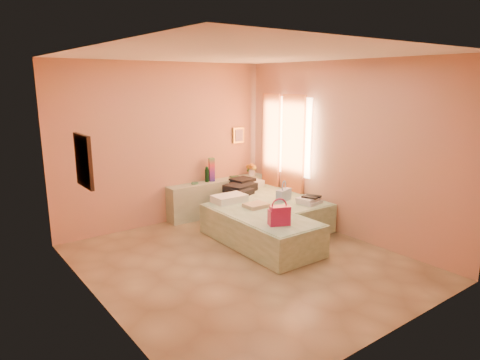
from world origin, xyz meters
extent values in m
plane|color=tan|center=(0.00, 0.00, 0.00)|extent=(4.50, 4.50, 0.00)
cube|color=tan|center=(0.00, 2.25, 1.40)|extent=(4.00, 0.02, 2.80)
cube|color=tan|center=(-2.00, 0.00, 1.40)|extent=(0.02, 4.50, 2.80)
cube|color=tan|center=(2.00, 0.00, 1.40)|extent=(0.02, 4.50, 2.80)
cube|color=white|center=(0.00, 0.00, 2.80)|extent=(4.00, 4.50, 0.02)
cube|color=beige|center=(1.98, 1.25, 1.50)|extent=(0.02, 1.10, 1.40)
cube|color=#D56932|center=(1.94, 1.10, 1.15)|extent=(0.05, 0.55, 2.20)
cube|color=#D56932|center=(1.94, 1.70, 1.15)|extent=(0.05, 0.45, 2.20)
cube|color=#2F1E15|center=(-1.97, 0.40, 1.60)|extent=(0.04, 0.50, 0.60)
cube|color=gold|center=(1.55, 2.22, 1.45)|extent=(0.25, 0.04, 0.30)
cube|color=#ACB997|center=(0.98, 2.10, 0.33)|extent=(2.05, 0.30, 0.65)
cube|color=beige|center=(0.60, 0.40, 0.25)|extent=(0.94, 2.02, 0.50)
cube|color=beige|center=(1.50, 1.05, 0.25)|extent=(0.94, 2.02, 0.50)
cylinder|color=#153A1E|center=(0.75, 2.12, 0.79)|extent=(0.09, 0.09, 0.27)
cube|color=#B01547|center=(0.85, 2.12, 0.87)|extent=(0.12, 0.12, 0.44)
cylinder|color=#4B8B5F|center=(0.48, 2.11, 0.67)|extent=(0.16, 0.16, 0.03)
cube|color=#27492E|center=(1.37, 2.11, 0.66)|extent=(0.20, 0.17, 0.03)
cube|color=silver|center=(1.76, 2.06, 0.79)|extent=(0.25, 0.25, 0.29)
cube|color=#B01547|center=(0.48, -0.17, 0.64)|extent=(0.34, 0.27, 0.28)
cube|color=tan|center=(0.76, 0.69, 0.53)|extent=(0.36, 0.28, 0.06)
cube|color=black|center=(1.22, 1.65, 0.59)|extent=(0.75, 0.75, 0.18)
cube|color=#436BA1|center=(1.39, 0.72, 0.60)|extent=(0.33, 0.21, 0.20)
cube|color=silver|center=(1.61, 0.33, 0.55)|extent=(0.39, 0.35, 0.10)
cube|color=black|center=(1.64, 0.31, 0.61)|extent=(0.27, 0.31, 0.03)
camera|label=1|loc=(-3.39, -4.42, 2.47)|focal=32.00mm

